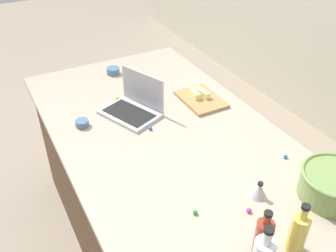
% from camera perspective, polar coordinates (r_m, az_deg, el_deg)
% --- Properties ---
extents(ground_plane, '(12.00, 12.00, 0.00)m').
position_cam_1_polar(ground_plane, '(2.58, 0.00, -17.59)').
color(ground_plane, gray).
extents(island_counter, '(1.98, 1.09, 0.90)m').
position_cam_1_polar(island_counter, '(2.24, 0.00, -10.53)').
color(island_counter, '#4C331E').
rests_on(island_counter, ground).
extents(laptop, '(0.37, 0.33, 0.22)m').
position_cam_1_polar(laptop, '(2.10, -5.10, 3.17)').
color(laptop, '#B7B7BC').
rests_on(laptop, island_counter).
extents(mixing_bowl_large, '(0.29, 0.29, 0.12)m').
position_cam_1_polar(mixing_bowl_large, '(1.71, 23.92, -8.13)').
color(mixing_bowl_large, '#72934C').
rests_on(mixing_bowl_large, island_counter).
extents(bottle_soy, '(0.06, 0.06, 0.20)m').
position_cam_1_polar(bottle_soy, '(1.40, 14.30, -16.00)').
color(bottle_soy, maroon).
rests_on(bottle_soy, island_counter).
extents(bottle_oil, '(0.06, 0.06, 0.23)m').
position_cam_1_polar(bottle_oil, '(1.43, 19.17, -15.10)').
color(bottle_oil, '#DBC64C').
rests_on(bottle_oil, island_counter).
extents(cutting_board, '(0.29, 0.21, 0.02)m').
position_cam_1_polar(cutting_board, '(2.23, 5.03, 4.06)').
color(cutting_board, '#AD7F4C').
rests_on(cutting_board, island_counter).
extents(butter_stick_left, '(0.11, 0.04, 0.04)m').
position_cam_1_polar(butter_stick_left, '(2.23, 4.01, 5.00)').
color(butter_stick_left, '#F4E58C').
rests_on(butter_stick_left, cutting_board).
extents(butter_stick_right, '(0.11, 0.05, 0.04)m').
position_cam_1_polar(butter_stick_right, '(2.24, 5.23, 5.06)').
color(butter_stick_right, '#F4E58C').
rests_on(butter_stick_right, cutting_board).
extents(ramekin_small, '(0.09, 0.09, 0.04)m').
position_cam_1_polar(ramekin_small, '(2.55, -8.34, 8.30)').
color(ramekin_small, slate).
rests_on(ramekin_small, island_counter).
extents(ramekin_medium, '(0.07, 0.07, 0.04)m').
position_cam_1_polar(ramekin_medium, '(2.04, -12.92, 0.41)').
color(ramekin_medium, slate).
rests_on(ramekin_medium, island_counter).
extents(kitchen_timer, '(0.07, 0.07, 0.08)m').
position_cam_1_polar(kitchen_timer, '(1.63, 13.70, -9.45)').
color(kitchen_timer, '#B2B2B7').
rests_on(kitchen_timer, island_counter).
extents(candy_1, '(0.02, 0.02, 0.02)m').
position_cam_1_polar(candy_1, '(2.25, -7.71, 4.24)').
color(candy_1, yellow).
rests_on(candy_1, island_counter).
extents(candy_2, '(0.02, 0.02, 0.02)m').
position_cam_1_polar(candy_2, '(1.54, 4.15, -12.94)').
color(candy_2, green).
rests_on(candy_2, island_counter).
extents(candy_3, '(0.02, 0.02, 0.02)m').
position_cam_1_polar(candy_3, '(1.57, 12.21, -12.44)').
color(candy_3, '#CC3399').
rests_on(candy_3, island_counter).
extents(candy_4, '(0.02, 0.02, 0.02)m').
position_cam_1_polar(candy_4, '(1.87, 17.42, -4.44)').
color(candy_4, blue).
rests_on(candy_4, island_counter).
extents(candy_5, '(0.02, 0.02, 0.02)m').
position_cam_1_polar(candy_5, '(1.97, -2.71, -0.35)').
color(candy_5, blue).
rests_on(candy_5, island_counter).
extents(candy_6, '(0.02, 0.02, 0.02)m').
position_cam_1_polar(candy_6, '(1.68, 19.76, -10.24)').
color(candy_6, '#CC3399').
rests_on(candy_6, island_counter).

